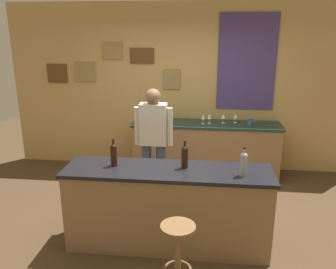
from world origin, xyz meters
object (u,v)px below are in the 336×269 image
Objects in this scene: bartender at (154,139)px; wine_glass_c at (209,117)px; wine_glass_e at (235,116)px; wine_bottle_a at (114,154)px; wine_glass_d at (223,117)px; wine_bottle_c at (244,163)px; wine_bottle_b at (185,156)px; wine_glass_a at (161,115)px; wine_glass_b at (203,117)px; coffee_mug at (250,122)px; bar_stool at (178,247)px.

bartender is 1.28m from wine_glass_c.
wine_glass_c is (0.76, 1.03, 0.07)m from bartender.
wine_bottle_a is at bearing -125.09° from wine_glass_e.
wine_bottle_c is at bearing -87.09° from wine_glass_d.
wine_bottle_a is at bearing -106.72° from bartender.
wine_bottle_a and wine_bottle_c have the same top height.
wine_bottle_b is 2.18m from wine_glass_e.
wine_bottle_b and wine_bottle_c have the same top height.
wine_bottle_c is at bearing -5.06° from wine_bottle_a.
wine_glass_a is 1.00× the size of wine_glass_b.
coffee_mug is at bearing 35.86° from bartender.
wine_glass_c is 1.00× the size of wine_glass_d.
wine_bottle_c reaches higher than wine_glass_b.
wine_glass_d is at bearing 79.85° from bar_stool.
wine_glass_b is at bearing 64.28° from wine_bottle_a.
bar_stool is 4.39× the size of wine_glass_b.
bartender is 10.45× the size of wine_glass_d.
coffee_mug is (1.69, 1.98, -0.11)m from wine_bottle_a.
wine_bottle_b is at bearing -103.81° from wine_glass_d.
wine_glass_d is 0.43m from coffee_mug.
wine_glass_e is at bearing 54.91° from wine_bottle_a.
wine_glass_d is at bearing 13.85° from wine_glass_b.
wine_bottle_c is at bearing -92.18° from wine_glass_e.
wine_glass_e is at bearing 12.37° from wine_glass_d.
wine_bottle_b is at bearing -108.52° from wine_glass_e.
wine_glass_e is 0.26m from coffee_mug.
wine_bottle_c is (0.61, 0.63, 0.60)m from bar_stool.
wine_bottle_c is at bearing 45.95° from bar_stool.
wine_glass_b is 1.00× the size of wine_glass_c.
wine_glass_d is at bearing 11.49° from wine_glass_c.
wine_bottle_b is at bearing -95.04° from wine_glass_b.
wine_glass_b is (-0.44, 2.08, -0.05)m from wine_bottle_c.
wine_glass_b is at bearing 56.68° from bartender.
wine_glass_a is 1.00× the size of wine_glass_d.
bartender reaches higher than wine_glass_d.
bar_stool is (0.48, -1.72, -0.48)m from bartender.
wine_glass_e is (0.08, 2.21, -0.05)m from wine_bottle_c.
wine_glass_c is at bearing 84.27° from bar_stool.
bartender is at bearing 73.28° from wine_bottle_a.
bartender reaches higher than wine_glass_c.
wine_glass_d is (-0.11, 2.16, -0.05)m from wine_bottle_c.
bar_stool is at bearing -100.15° from wine_glass_d.
wine_glass_e is (1.46, 2.09, -0.05)m from wine_bottle_a.
wine_bottle_b reaches higher than wine_glass_d.
bartender reaches higher than wine_bottle_c.
bartender is 1.55m from wine_bottle_c.
wine_bottle_b is (0.00, 0.78, 0.60)m from bar_stool.
wine_bottle_a reaches higher than wine_glass_a.
wine_glass_b and wine_glass_e have the same top height.
wine_glass_a and wine_glass_c have the same top height.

